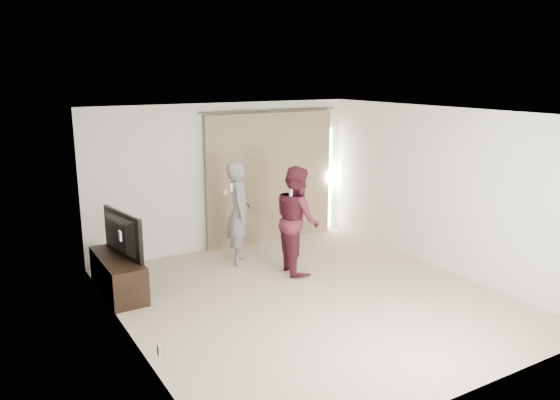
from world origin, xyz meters
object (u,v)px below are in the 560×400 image
at_px(tv_console, 118,275).
at_px(person_woman, 297,220).
at_px(person_man, 239,212).
at_px(tv, 115,235).

bearing_deg(tv_console, person_woman, -11.64).
bearing_deg(person_man, tv_console, -172.09).
relative_size(tv, person_woman, 0.66).
relative_size(tv_console, person_man, 0.82).
xyz_separation_m(person_man, person_woman, (0.60, -0.85, -0.01)).
distance_m(tv, person_man, 2.11).
distance_m(tv_console, person_man, 2.19).
bearing_deg(person_man, person_woman, -54.64).
height_order(tv, person_man, person_man).
height_order(tv_console, person_woman, person_woman).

